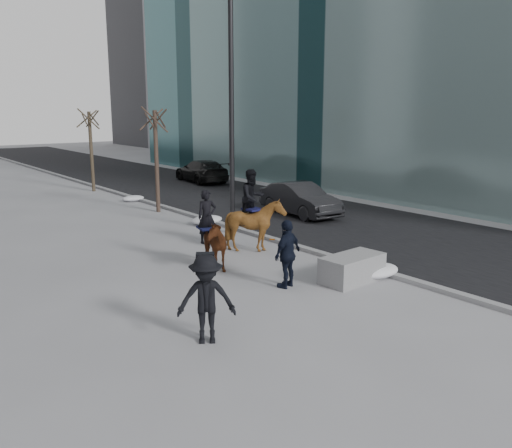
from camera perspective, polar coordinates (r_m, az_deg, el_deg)
ground at (r=13.67m, az=3.10°, el=-7.01°), size 120.00×120.00×0.00m
road at (r=25.48m, az=0.36°, el=2.07°), size 8.00×90.00×0.01m
curb at (r=23.26m, az=-7.43°, el=1.13°), size 0.25×90.00×0.12m
planter at (r=14.47m, az=10.09°, el=-4.62°), size 1.82×1.00×0.70m
car_near at (r=22.95m, az=4.65°, el=2.62°), size 1.85×4.28×1.37m
car_far at (r=33.28m, az=-5.75°, el=5.58°), size 2.50×4.89×1.36m
tree_near at (r=23.78m, az=-10.45°, el=7.03°), size 1.20×1.20×4.85m
tree_far at (r=30.60m, az=-16.97°, el=7.71°), size 1.20×1.20×4.73m
mounted_left at (r=15.36m, az=-4.88°, el=-1.64°), size 1.14×1.85×2.22m
mounted_right at (r=17.07m, az=-0.15°, el=0.55°), size 1.44×1.60×2.60m
feeder at (r=13.68m, az=3.33°, el=-3.14°), size 1.11×0.99×1.75m
camera_crew at (r=10.55m, az=-5.25°, el=-7.85°), size 1.31×1.17×1.75m
lamppost at (r=19.13m, az=-2.43°, el=13.71°), size 0.25×1.47×9.09m
snow_piles at (r=19.60m, az=-1.92°, el=-0.56°), size 1.35×15.93×0.34m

